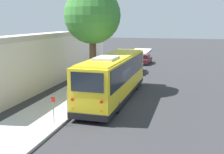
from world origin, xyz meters
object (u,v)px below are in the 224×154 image
shuttle_bus (114,75)px  parked_sedan_silver (134,67)px  parked_sedan_maroon (144,59)px  street_tree (93,12)px  sign_post_far (67,102)px  sign_post_near (54,110)px  fire_hydrant (112,74)px

shuttle_bus → parked_sedan_silver: 11.30m
parked_sedan_maroon → street_tree: 16.94m
shuttle_bus → sign_post_far: bearing=156.7°
sign_post_far → parked_sedan_silver: bearing=-5.6°
street_tree → sign_post_far: street_tree is taller
sign_post_near → fire_hydrant: 12.99m
parked_sedan_maroon → sign_post_near: bearing=178.8°
shuttle_bus → sign_post_far: 4.71m
shuttle_bus → parked_sedan_maroon: size_ratio=2.59×
sign_post_far → fire_hydrant: (11.11, -0.00, -0.27)m
shuttle_bus → sign_post_near: shuttle_bus is taller
parked_sedan_maroon → shuttle_bus: bearing=-176.4°
parked_sedan_maroon → street_tree: size_ratio=0.49×
shuttle_bus → parked_sedan_maroon: (18.32, 0.36, -1.22)m
shuttle_bus → sign_post_near: bearing=163.8°
fire_hydrant → street_tree: bearing=173.7°
sign_post_far → fire_hydrant: sign_post_far is taller
sign_post_far → parked_sedan_maroon: bearing=-4.0°
street_tree → sign_post_far: bearing=-175.9°
parked_sedan_maroon → parked_sedan_silver: bearing=-178.1°
parked_sedan_silver → street_tree: street_tree is taller
sign_post_near → sign_post_far: 1.88m
street_tree → fire_hydrant: (4.38, -0.49, -5.85)m
parked_sedan_silver → street_tree: bearing=162.6°
street_tree → parked_sedan_maroon: bearing=-7.4°
parked_sedan_silver → sign_post_far: size_ratio=3.23×
shuttle_bus → sign_post_near: (-6.06, 1.94, -0.91)m
shuttle_bus → parked_sedan_silver: shuttle_bus is taller
parked_sedan_silver → sign_post_near: sign_post_near is taller
shuttle_bus → parked_sedan_maroon: bearing=2.7°
parked_sedan_silver → street_tree: size_ratio=0.49×
sign_post_near → sign_post_far: (1.88, 0.00, -0.08)m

